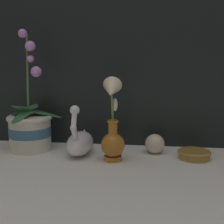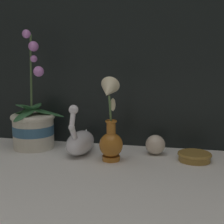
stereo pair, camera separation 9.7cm
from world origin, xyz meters
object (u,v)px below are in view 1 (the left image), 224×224
object	(u,v)px
swan_figurine	(80,142)
blue_vase	(113,130)
amber_dish	(194,154)
glass_sphere	(155,144)
orchid_potted_plant	(30,127)

from	to	relation	value
swan_figurine	blue_vase	world-z (taller)	blue_vase
blue_vase	amber_dish	bearing A→B (deg)	13.26
swan_figurine	glass_sphere	distance (m)	0.28
orchid_potted_plant	amber_dish	size ratio (longest dim) A/B	3.93
swan_figurine	blue_vase	distance (m)	0.16
blue_vase	glass_sphere	distance (m)	0.20
blue_vase	glass_sphere	size ratio (longest dim) A/B	4.01
orchid_potted_plant	glass_sphere	bearing A→B (deg)	1.39
blue_vase	glass_sphere	xyz separation A→B (m)	(0.15, 0.11, -0.08)
orchid_potted_plant	swan_figurine	distance (m)	0.21
blue_vase	glass_sphere	bearing A→B (deg)	37.95
orchid_potted_plant	amber_dish	world-z (taller)	orchid_potted_plant
orchid_potted_plant	glass_sphere	xyz separation A→B (m)	(0.48, 0.01, -0.05)
blue_vase	orchid_potted_plant	bearing A→B (deg)	163.06
swan_figurine	amber_dish	world-z (taller)	swan_figurine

